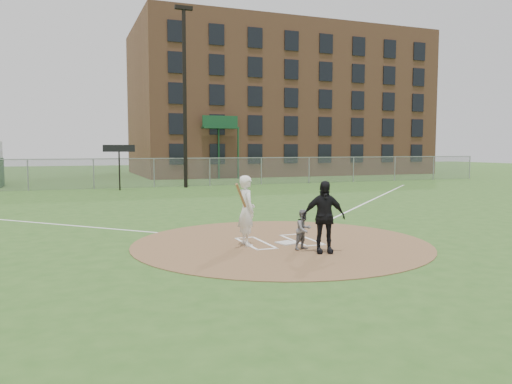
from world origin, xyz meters
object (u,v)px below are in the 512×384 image
object	(u,v)px
home_plate	(287,243)
umpire	(324,217)
catcher	(304,230)
batter_at_plate	(247,210)

from	to	relation	value
home_plate	umpire	bearing A→B (deg)	-76.15
home_plate	catcher	distance (m)	1.06
catcher	batter_at_plate	xyz separation A→B (m)	(-1.22, 1.07, 0.44)
umpire	batter_at_plate	distance (m)	2.22
catcher	umpire	distance (m)	0.74
home_plate	batter_at_plate	bearing A→B (deg)	173.03
home_plate	batter_at_plate	size ratio (longest dim) A/B	0.26
home_plate	catcher	bearing A→B (deg)	-85.68
umpire	batter_at_plate	bearing A→B (deg)	150.35
home_plate	catcher	size ratio (longest dim) A/B	0.47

